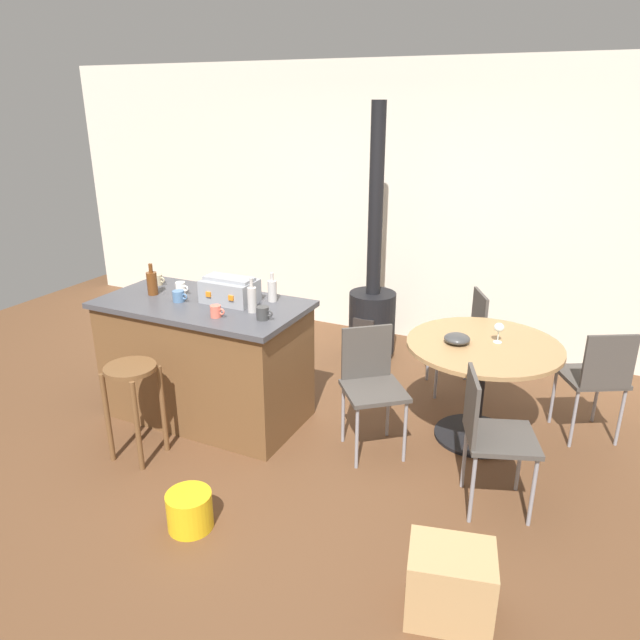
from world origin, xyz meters
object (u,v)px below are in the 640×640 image
at_px(folding_chair_right, 463,333).
at_px(bottle_0, 272,290).
at_px(folding_chair_left, 597,375).
at_px(plastic_bucket, 190,510).
at_px(cup_1, 179,296).
at_px(wine_glass, 499,328).
at_px(dining_table, 482,366).
at_px(bottle_2, 152,283).
at_px(cup_0, 263,313).
at_px(cup_2, 216,311).
at_px(folding_chair_near, 371,380).
at_px(toolbox, 230,290).
at_px(wood_stove, 373,302).
at_px(cardboard_box, 450,584).
at_px(bottle_1, 252,299).
at_px(kitchen_island, 206,360).
at_px(cup_3, 181,288).
at_px(wooden_stool, 133,391).
at_px(serving_bowl, 457,339).
at_px(folding_chair_far, 490,431).
at_px(cup_4, 157,280).

bearing_deg(folding_chair_right, bottle_0, -138.83).
bearing_deg(folding_chair_left, plastic_bucket, -134.82).
relative_size(cup_1, wine_glass, 0.86).
height_order(dining_table, folding_chair_left, folding_chair_left).
bearing_deg(bottle_2, cup_0, -5.69).
relative_size(cup_1, cup_2, 1.11).
bearing_deg(folding_chair_near, toolbox, -178.22).
bearing_deg(bottle_2, plastic_bucket, -44.96).
bearing_deg(wood_stove, cardboard_box, -61.94).
distance_m(bottle_1, cup_2, 0.26).
distance_m(kitchen_island, cup_3, 0.58).
height_order(dining_table, bottle_1, bottle_1).
relative_size(wooden_stool, dining_table, 0.64).
xyz_separation_m(dining_table, bottle_2, (-2.40, -0.59, 0.46)).
bearing_deg(cup_3, folding_chair_left, 15.51).
xyz_separation_m(bottle_2, serving_bowl, (2.23, 0.51, -0.25)).
bearing_deg(cardboard_box, serving_bowl, 104.00).
distance_m(bottle_1, cup_0, 0.18).
distance_m(kitchen_island, wooden_stool, 0.69).
height_order(wine_glass, serving_bowl, wine_glass).
distance_m(folding_chair_right, wine_glass, 0.83).
relative_size(folding_chair_right, bottle_1, 3.46).
distance_m(folding_chair_left, wood_stove, 2.09).
bearing_deg(bottle_1, kitchen_island, 177.14).
height_order(wood_stove, cup_3, wood_stove).
bearing_deg(folding_chair_far, serving_bowl, 118.99).
xyz_separation_m(bottle_0, serving_bowl, (1.32, 0.25, -0.24)).
relative_size(bottle_2, cup_3, 2.20).
relative_size(bottle_2, cup_4, 1.95).
height_order(bottle_1, cup_2, bottle_1).
distance_m(wooden_stool, cup_4, 1.11).
relative_size(wooden_stool, cup_3, 6.22).
relative_size(dining_table, serving_bowl, 5.97).
xyz_separation_m(wood_stove, cup_0, (-0.14, -1.74, 0.44)).
height_order(wooden_stool, bottle_2, bottle_2).
bearing_deg(cup_2, kitchen_island, 142.56).
height_order(cup_2, plastic_bucket, cup_2).
distance_m(bottle_0, cup_2, 0.50).
bearing_deg(cup_0, kitchen_island, 168.87).
bearing_deg(plastic_bucket, dining_table, 53.01).
relative_size(folding_chair_near, bottle_1, 3.52).
xyz_separation_m(wooden_stool, bottle_2, (-0.34, 0.67, 0.53)).
relative_size(wood_stove, cup_4, 18.75).
bearing_deg(serving_bowl, bottle_2, -167.05).
relative_size(dining_table, cup_3, 9.76).
height_order(folding_chair_right, bottle_1, bottle_1).
relative_size(folding_chair_far, bottle_1, 3.51).
distance_m(cup_3, cardboard_box, 2.83).
distance_m(dining_table, cup_3, 2.31).
relative_size(cup_0, plastic_bucket, 0.46).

